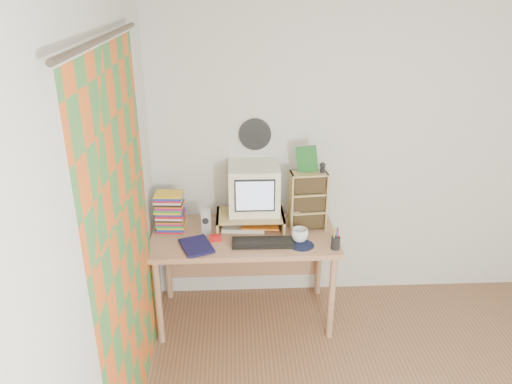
{
  "coord_description": "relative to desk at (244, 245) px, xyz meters",
  "views": [
    {
      "loc": [
        -1.1,
        -1.98,
        2.53
      ],
      "look_at": [
        -0.94,
        1.33,
        1.12
      ],
      "focal_mm": 35.0,
      "sensor_mm": 36.0,
      "label": 1
    }
  ],
  "objects": [
    {
      "name": "mug",
      "position": [
        0.41,
        -0.19,
        0.18
      ],
      "size": [
        0.15,
        0.15,
        0.1
      ],
      "primitive_type": "imported",
      "rotation": [
        0.0,
        0.0,
        -0.22
      ],
      "color": "white",
      "rests_on": "desk"
    },
    {
      "name": "wall_disc",
      "position": [
        0.1,
        0.29,
        0.81
      ],
      "size": [
        0.25,
        0.02,
        0.25
      ],
      "primitive_type": "cylinder",
      "rotation": [
        1.57,
        0.0,
        0.0
      ],
      "color": "black",
      "rests_on": "back_wall"
    },
    {
      "name": "mousepad",
      "position": [
        0.41,
        -0.26,
        0.14
      ],
      "size": [
        0.21,
        0.21,
        0.0
      ],
      "primitive_type": "cylinder",
      "rotation": [
        0.0,
        0.0,
        -0.14
      ],
      "color": "#0F1832",
      "rests_on": "desk"
    },
    {
      "name": "speaker_left",
      "position": [
        -0.29,
        -0.04,
        0.23
      ],
      "size": [
        0.08,
        0.08,
        0.19
      ],
      "primitive_type": "cube",
      "rotation": [
        0.0,
        0.0,
        0.1
      ],
      "color": "silver",
      "rests_on": "desk"
    },
    {
      "name": "keyboard",
      "position": [
        0.13,
        -0.23,
        0.15
      ],
      "size": [
        0.45,
        0.16,
        0.03
      ],
      "primitive_type": "cube",
      "rotation": [
        0.0,
        0.0,
        -0.02
      ],
      "color": "black",
      "rests_on": "desk"
    },
    {
      "name": "monitor_riser",
      "position": [
        0.05,
        0.04,
        0.23
      ],
      "size": [
        0.52,
        0.3,
        0.12
      ],
      "color": "tan",
      "rests_on": "desk"
    },
    {
      "name": "desk",
      "position": [
        0.0,
        0.0,
        0.0
      ],
      "size": [
        1.4,
        0.7,
        0.75
      ],
      "color": "tan",
      "rests_on": "floor"
    },
    {
      "name": "game_box",
      "position": [
        0.47,
        0.04,
        0.69
      ],
      "size": [
        0.16,
        0.06,
        0.2
      ],
      "primitive_type": "cube",
      "rotation": [
        0.0,
        0.0,
        -0.17
      ],
      "color": "#1B6124",
      "rests_on": "cd_rack"
    },
    {
      "name": "curtain",
      "position": [
        -0.68,
        -0.96,
        0.53
      ],
      "size": [
        0.0,
        2.2,
        2.2
      ],
      "primitive_type": "plane",
      "rotation": [
        1.57,
        0.0,
        1.57
      ],
      "color": "#D75B1E",
      "rests_on": "left_wall"
    },
    {
      "name": "red_box",
      "position": [
        -0.22,
        -0.15,
        0.16
      ],
      "size": [
        0.09,
        0.06,
        0.04
      ],
      "primitive_type": "cube",
      "rotation": [
        0.0,
        0.0,
        0.09
      ],
      "color": "red",
      "rests_on": "desk"
    },
    {
      "name": "dvd_stack",
      "position": [
        -0.56,
        0.03,
        0.28
      ],
      "size": [
        0.22,
        0.16,
        0.29
      ],
      "primitive_type": null,
      "rotation": [
        0.0,
        0.0,
        -0.07
      ],
      "color": "brown",
      "rests_on": "desk"
    },
    {
      "name": "webcam",
      "position": [
        0.59,
        0.02,
        0.63
      ],
      "size": [
        0.05,
        0.05,
        0.08
      ],
      "primitive_type": null,
      "rotation": [
        0.0,
        0.0,
        -0.03
      ],
      "color": "black",
      "rests_on": "cd_rack"
    },
    {
      "name": "cd_rack",
      "position": [
        0.49,
        0.03,
        0.36
      ],
      "size": [
        0.29,
        0.17,
        0.46
      ],
      "primitive_type": "cube",
      "rotation": [
        0.0,
        0.0,
        0.08
      ],
      "color": "tan",
      "rests_on": "desk"
    },
    {
      "name": "left_wall",
      "position": [
        -0.72,
        -1.44,
        0.63
      ],
      "size": [
        0.0,
        3.5,
        3.5
      ],
      "primitive_type": "plane",
      "rotation": [
        1.57,
        0.0,
        1.57
      ],
      "color": "silver",
      "rests_on": "floor"
    },
    {
      "name": "crt_monitor",
      "position": [
        0.08,
        0.09,
        0.44
      ],
      "size": [
        0.39,
        0.39,
        0.37
      ],
      "primitive_type": "cube",
      "rotation": [
        0.0,
        0.0,
        -0.0
      ],
      "color": "white",
      "rests_on": "monitor_riser"
    },
    {
      "name": "pen_cup",
      "position": [
        0.65,
        -0.32,
        0.2
      ],
      "size": [
        0.08,
        0.08,
        0.13
      ],
      "primitive_type": null,
      "rotation": [
        0.0,
        0.0,
        0.25
      ],
      "color": "black",
      "rests_on": "desk"
    },
    {
      "name": "speaker_right",
      "position": [
        0.39,
        0.0,
        0.23
      ],
      "size": [
        0.07,
        0.07,
        0.19
      ],
      "primitive_type": "cube",
      "rotation": [
        0.0,
        0.0,
        -0.06
      ],
      "color": "silver",
      "rests_on": "desk"
    },
    {
      "name": "papers",
      "position": [
        0.05,
        0.06,
        0.16
      ],
      "size": [
        0.35,
        0.27,
        0.04
      ],
      "primitive_type": null,
      "rotation": [
        0.0,
        0.0,
        -0.09
      ],
      "color": "silver",
      "rests_on": "desk"
    },
    {
      "name": "back_wall",
      "position": [
        1.03,
        0.31,
        0.63
      ],
      "size": [
        3.5,
        0.0,
        3.5
      ],
      "primitive_type": "plane",
      "rotation": [
        1.57,
        0.0,
        0.0
      ],
      "color": "silver",
      "rests_on": "floor"
    },
    {
      "name": "diary",
      "position": [
        -0.45,
        -0.29,
        0.16
      ],
      "size": [
        0.3,
        0.26,
        0.05
      ],
      "primitive_type": "imported",
      "rotation": [
        0.0,
        0.0,
        0.35
      ],
      "color": "#12103D",
      "rests_on": "desk"
    }
  ]
}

